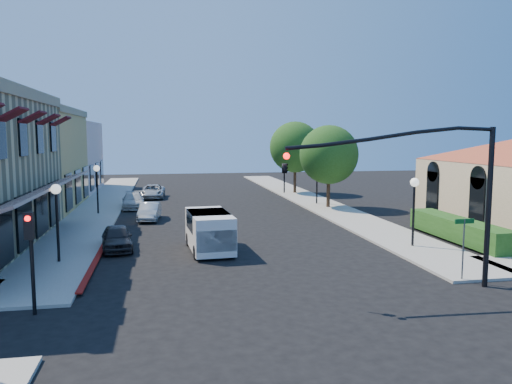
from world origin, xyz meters
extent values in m
plane|color=black|center=(0.00, 0.00, 0.00)|extent=(120.00, 120.00, 0.00)
cube|color=gray|center=(-8.75, 27.00, 0.06)|extent=(3.50, 50.00, 0.12)
cube|color=gray|center=(8.75, 27.00, 0.06)|extent=(3.50, 50.00, 0.12)
cube|color=maroon|center=(-6.90, 8.00, 0.00)|extent=(0.25, 10.00, 0.06)
cube|color=tan|center=(-10.65, 11.00, 7.80)|extent=(0.50, 18.20, 0.60)
cube|color=#561416|center=(-9.60, 11.00, 3.05)|extent=(1.75, 17.00, 0.67)
cube|color=#571119|center=(-9.95, 7.40, 6.55)|extent=(1.02, 1.50, 0.60)
cube|color=#571119|center=(-9.95, 10.80, 6.55)|extent=(1.02, 1.50, 0.60)
cube|color=#571119|center=(-9.95, 14.20, 6.55)|extent=(1.02, 1.50, 0.60)
cube|color=#571119|center=(-9.95, 17.60, 6.55)|extent=(1.02, 1.50, 0.60)
cube|color=black|center=(-10.45, 6.90, 1.60)|extent=(0.12, 2.60, 2.60)
cube|color=black|center=(-10.45, 10.30, 1.60)|extent=(0.12, 2.60, 2.60)
cube|color=black|center=(-10.45, 13.70, 1.60)|extent=(0.12, 2.60, 2.60)
cube|color=black|center=(-10.45, 17.10, 1.60)|extent=(0.12, 2.60, 2.60)
cube|color=tan|center=(-15.50, 26.00, 3.80)|extent=(10.00, 12.00, 7.60)
cube|color=beige|center=(-15.50, 38.00, 3.50)|extent=(10.00, 12.00, 7.00)
cube|color=black|center=(14.45, 11.50, 1.80)|extent=(0.12, 1.40, 2.80)
cube|color=black|center=(14.45, 16.50, 1.80)|extent=(0.12, 1.40, 2.80)
cube|color=#204915|center=(11.70, 9.00, 0.00)|extent=(1.40, 8.00, 1.10)
cylinder|color=#351F15|center=(8.80, 22.00, 1.05)|extent=(0.28, 0.28, 2.10)
sphere|color=#204915|center=(8.80, 22.00, 4.20)|extent=(4.56, 4.56, 4.56)
cylinder|color=#351F15|center=(8.80, 32.00, 1.14)|extent=(0.28, 0.28, 2.27)
sphere|color=#204915|center=(8.80, 32.00, 4.55)|extent=(4.94, 4.94, 4.94)
cylinder|color=black|center=(8.00, 1.50, 3.00)|extent=(0.20, 0.20, 6.00)
cylinder|color=black|center=(4.10, 1.50, 5.60)|extent=(7.80, 0.14, 0.14)
imported|color=black|center=(0.20, 1.50, 4.70)|extent=(0.20, 0.16, 1.00)
sphere|color=#FF0C0C|center=(0.20, 1.32, 5.00)|extent=(0.22, 0.22, 0.22)
cylinder|color=black|center=(-8.00, 1.50, 1.50)|extent=(0.12, 0.12, 3.00)
cube|color=black|center=(-8.00, 1.35, 2.90)|extent=(0.28, 0.22, 0.85)
sphere|color=#FF0C0C|center=(-8.00, 1.23, 3.15)|extent=(0.18, 0.18, 0.18)
cylinder|color=#595B5E|center=(7.50, 2.20, 1.25)|extent=(0.06, 0.06, 2.50)
cube|color=#0C591E|center=(7.50, 2.20, 2.40)|extent=(0.80, 0.04, 0.18)
cylinder|color=black|center=(-8.50, 8.00, 1.60)|extent=(0.12, 0.12, 3.20)
sphere|color=white|center=(-8.50, 8.00, 3.35)|extent=(0.44, 0.44, 0.44)
cylinder|color=black|center=(-8.50, 22.00, 1.60)|extent=(0.12, 0.12, 3.20)
sphere|color=white|center=(-8.50, 22.00, 3.35)|extent=(0.44, 0.44, 0.44)
cylinder|color=black|center=(8.50, 8.00, 1.60)|extent=(0.12, 0.12, 3.20)
sphere|color=white|center=(8.50, 8.00, 3.35)|extent=(0.44, 0.44, 0.44)
cylinder|color=black|center=(8.50, 24.00, 1.60)|extent=(0.12, 0.12, 3.20)
sphere|color=white|center=(8.50, 24.00, 3.35)|extent=(0.44, 0.44, 0.44)
cube|color=silver|center=(-1.69, 9.24, 1.04)|extent=(2.14, 4.45, 1.78)
cube|color=silver|center=(-1.57, 7.37, 0.94)|extent=(1.86, 0.71, 0.99)
cube|color=black|center=(-1.59, 7.71, 1.43)|extent=(1.68, 0.20, 0.89)
cube|color=black|center=(-1.71, 9.54, 1.48)|extent=(2.05, 2.68, 0.89)
cylinder|color=black|center=(-2.43, 7.71, 0.33)|extent=(0.29, 0.67, 0.65)
cylinder|color=black|center=(-2.62, 10.67, 0.33)|extent=(0.29, 0.67, 0.65)
cylinder|color=black|center=(-0.76, 7.81, 0.33)|extent=(0.29, 0.67, 0.65)
cylinder|color=black|center=(-0.94, 10.77, 0.33)|extent=(0.29, 0.67, 0.65)
imported|color=black|center=(-6.20, 10.37, 0.61)|extent=(1.85, 3.73, 1.22)
imported|color=#BABDBF|center=(-4.80, 19.00, 0.58)|extent=(1.59, 3.65, 1.17)
imported|color=#BABBB9|center=(-6.20, 24.79, 0.60)|extent=(1.88, 4.22, 1.20)
imported|color=#B7B9BD|center=(-4.80, 31.11, 0.60)|extent=(2.27, 4.46, 1.21)
camera|label=1|loc=(-3.90, -14.91, 5.70)|focal=35.00mm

